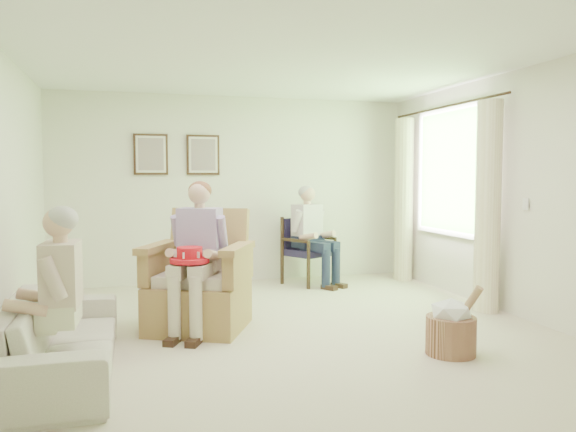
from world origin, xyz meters
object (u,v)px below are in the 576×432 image
object	(u,v)px
person_dark	(310,229)
hatbox	(451,327)
wicker_armchair	(198,291)
person_sofa	(55,287)
wood_armchair	(307,248)
red_hat	(190,257)
person_wicker	(199,245)
sofa	(60,337)

from	to	relation	value
person_dark	hatbox	bearing A→B (deg)	-115.38
wicker_armchair	person_sofa	size ratio (longest dim) A/B	0.93
hatbox	wood_armchair	bearing A→B (deg)	93.32
red_hat	wood_armchair	bearing A→B (deg)	51.13
person_wicker	person_dark	distance (m)	2.62
wicker_armchair	person_dark	size ratio (longest dim) A/B	0.87
person_wicker	red_hat	distance (m)	0.22
wood_armchair	red_hat	bearing A→B (deg)	-157.73
person_dark	person_wicker	bearing A→B (deg)	-160.34
person_dark	person_sofa	size ratio (longest dim) A/B	1.07
sofa	wicker_armchair	bearing A→B (deg)	-48.06
red_hat	hatbox	xyz separation A→B (m)	(2.04, -1.06, -0.52)
person_dark	person_sofa	world-z (taller)	person_dark
sofa	person_sofa	distance (m)	0.46
person_wicker	person_dark	size ratio (longest dim) A/B	1.06
sofa	hatbox	world-z (taller)	hatbox
person_wicker	sofa	bearing A→B (deg)	-117.52
person_wicker	person_sofa	size ratio (longest dim) A/B	1.13
wood_armchair	sofa	distance (m)	4.16
sofa	red_hat	bearing A→B (deg)	-55.92
person_sofa	hatbox	distance (m)	3.11
wood_armchair	sofa	size ratio (longest dim) A/B	0.46
wood_armchair	person_sofa	world-z (taller)	person_sofa
person_wicker	hatbox	size ratio (longest dim) A/B	2.33
wood_armchair	hatbox	world-z (taller)	wood_armchair
person_sofa	hatbox	world-z (taller)	person_sofa
red_hat	hatbox	world-z (taller)	red_hat
wood_armchair	person_dark	world-z (taller)	person_dark
person_wicker	hatbox	world-z (taller)	person_wicker
hatbox	sofa	bearing A→B (deg)	173.27
person_dark	person_sofa	xyz separation A→B (m)	(-2.88, -3.04, -0.07)
person_sofa	hatbox	size ratio (longest dim) A/B	2.05
wood_armchair	wicker_armchair	bearing A→B (deg)	-160.37
person_wicker	person_sofa	distance (m)	1.58
person_dark	red_hat	distance (m)	2.83
red_hat	wicker_armchair	bearing A→B (deg)	71.48
sofa	wood_armchair	bearing A→B (deg)	-43.93
wood_armchair	red_hat	world-z (taller)	wood_armchair
hatbox	red_hat	bearing A→B (deg)	152.51
person_sofa	red_hat	size ratio (longest dim) A/B	3.47
person_dark	hatbox	world-z (taller)	person_dark
wicker_armchair	hatbox	bearing A→B (deg)	-10.71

